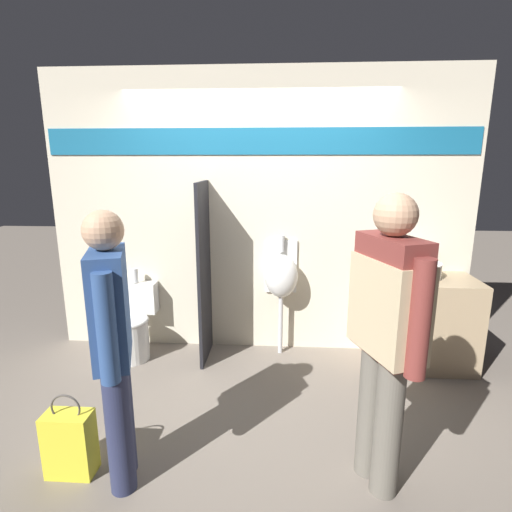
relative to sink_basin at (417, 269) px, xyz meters
The scene contains 11 objects.
ground_plane 1.75m from the sink_basin, 166.42° to the right, with size 16.00×16.00×0.00m, color #70665B.
display_wall 1.55m from the sink_basin, behind, with size 4.06×0.07×2.70m.
sink_counter 0.49m from the sink_basin, 47.82° to the right, with size 0.94×0.55×0.83m.
sink_basin is the anchor object (origin of this frame).
cell_phone 0.29m from the sink_basin, 144.57° to the right, with size 0.07×0.14×0.01m.
divider_near_counter 1.95m from the sink_basin, behind, with size 0.03×0.52×1.69m.
urinal_near_counter 1.24m from the sink_basin, behind, with size 0.32×0.26×1.17m.
toilet 2.74m from the sink_basin, behind, with size 0.38×0.53×0.84m.
person_in_vest 1.67m from the sink_basin, 113.53° to the right, with size 0.36×0.56×1.71m.
person_with_lanyard 2.69m from the sink_basin, 143.39° to the right, with size 0.30×0.54×1.62m.
shopping_bag 3.04m from the sink_basin, 147.57° to the right, with size 0.28×0.16×0.54m.
Camera 1 is at (0.21, -3.23, 1.86)m, focal length 28.00 mm.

